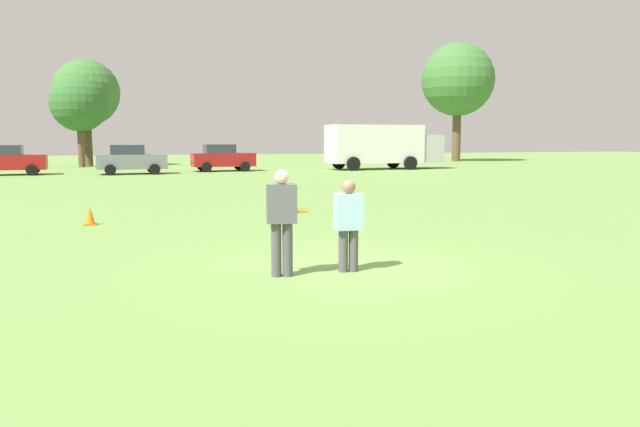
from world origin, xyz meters
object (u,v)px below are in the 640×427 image
Objects in this scene: traffic_cone at (90,216)px; frisbee at (301,210)px; parked_car_center at (131,159)px; parked_car_mid_left at (8,160)px; player_defender at (349,221)px; player_thrower at (282,217)px; parked_car_mid_right at (222,158)px; box_truck at (382,145)px.

frisbee is at bearing -63.68° from traffic_cone.
parked_car_mid_left is at bearing 170.83° from parked_car_center.
parked_car_mid_left is at bearing 107.55° from player_defender.
parked_car_mid_left is at bearing 103.15° from traffic_cone.
player_thrower is at bearing -167.92° from frisbee.
player_thrower is 1.12× the size of player_defender.
parked_car_mid_left is 1.00× the size of parked_car_mid_right.
parked_car_center is 0.50× the size of box_truck.
parked_car_center reaches higher than player_defender.
traffic_cone is 23.98m from parked_car_center.
frisbee reaches higher than traffic_cone.
box_truck is (17.50, 1.27, 0.83)m from parked_car_center.
parked_car_center is at bearing -175.83° from box_truck.
parked_car_center is (-2.00, 31.24, -0.04)m from player_thrower.
frisbee is 31.26m from parked_car_center.
player_thrower is 0.36m from frisbee.
parked_car_center is at bearing 94.29° from frisbee.
parked_car_mid_left and parked_car_mid_right have the same top height.
traffic_cone is at bearing -105.63° from parked_car_mid_right.
box_truck is at bearing 66.14° from player_defender.
parked_car_mid_left is at bearing 105.69° from player_thrower.
traffic_cone is at bearing -76.85° from parked_car_mid_left.
parked_car_mid_left is 24.62m from box_truck.
player_defender is 0.82m from frisbee.
player_thrower is at bearing -115.49° from box_truck.
parked_car_mid_left is at bearing 106.28° from frisbee.
parked_car_mid_right is at bearing 176.47° from box_truck.
box_truck reaches higher than frisbee.
box_truck is at bearing -3.53° from parked_car_mid_right.
traffic_cone is at bearing -92.97° from parked_car_center.
parked_car_center reaches higher than player_thrower.
box_truck is (11.49, -0.71, 0.83)m from parked_car_mid_right.
frisbee is 8.11m from traffic_cone.
traffic_cone is 0.11× the size of parked_car_center.
frisbee is 0.06× the size of parked_car_mid_left.
player_defender reaches higher than traffic_cone.
player_thrower is at bearing -74.31° from parked_car_mid_left.
parked_car_mid_left is 7.20m from parked_car_center.
player_defender is 31.37m from parked_car_center.
parked_car_center is at bearing 95.73° from player_defender.
parked_car_mid_left is at bearing -176.35° from parked_car_mid_right.
parked_car_mid_right is at bearing 85.04° from player_defender.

